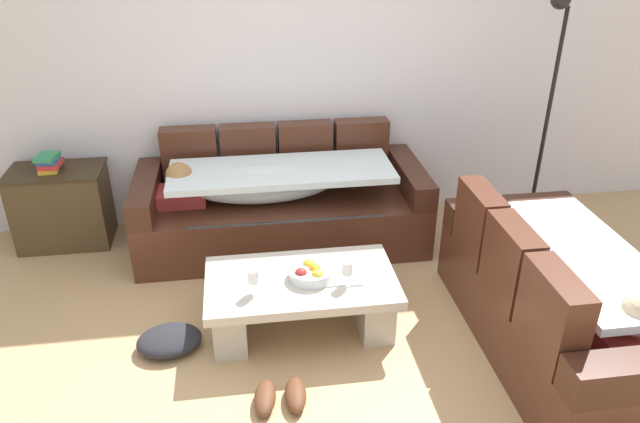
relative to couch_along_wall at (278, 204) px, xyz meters
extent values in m
plane|color=tan|center=(0.09, -1.62, -0.33)|extent=(14.00, 14.00, 0.00)
cube|color=silver|center=(0.09, 0.53, 1.02)|extent=(9.00, 0.10, 2.70)
cube|color=#4A2619|center=(0.03, -0.02, -0.12)|extent=(2.25, 0.92, 0.42)
cube|color=#4A2619|center=(-0.68, 0.36, 0.32)|extent=(0.44, 0.16, 0.46)
cube|color=#4A2619|center=(-0.20, 0.36, 0.32)|extent=(0.44, 0.16, 0.46)
cube|color=#4A2619|center=(0.27, 0.36, 0.32)|extent=(0.44, 0.16, 0.46)
cube|color=#4A2619|center=(0.74, 0.36, 0.32)|extent=(0.44, 0.16, 0.46)
cube|color=#3B1E14|center=(-1.00, -0.02, 0.19)|extent=(0.18, 0.92, 0.20)
cube|color=#3B1E14|center=(1.07, -0.02, 0.19)|extent=(0.18, 0.92, 0.20)
cube|color=#B23838|center=(-0.73, -0.03, 0.14)|extent=(0.36, 0.28, 0.11)
sphere|color=tan|center=(-0.73, -0.07, 0.30)|extent=(0.21, 0.21, 0.21)
sphere|color=#9E7042|center=(-0.73, -0.07, 0.33)|extent=(0.20, 0.20, 0.20)
ellipsoid|color=silver|center=(-0.11, -0.07, 0.23)|extent=(1.10, 0.44, 0.28)
cube|color=silver|center=(0.03, -0.09, 0.33)|extent=(1.70, 0.60, 0.05)
cube|color=silver|center=(0.03, -0.46, -0.10)|extent=(1.44, 0.04, 0.38)
cube|color=#4A2619|center=(1.61, -1.55, -0.12)|extent=(0.92, 1.82, 0.42)
cube|color=#4A2619|center=(1.23, -2.04, 0.32)|extent=(0.16, 0.46, 0.46)
cube|color=#4A2619|center=(1.23, -1.55, 0.32)|extent=(0.16, 0.46, 0.46)
cube|color=#4A2619|center=(1.23, -1.06, 0.32)|extent=(0.16, 0.46, 0.46)
cube|color=#3B1E14|center=(1.61, -0.73, 0.19)|extent=(0.92, 0.18, 0.20)
cube|color=#B23838|center=(1.62, -2.10, 0.14)|extent=(0.28, 0.36, 0.11)
sphere|color=beige|center=(1.66, -2.10, 0.30)|extent=(0.21, 0.21, 0.21)
sphere|color=#CCB793|center=(1.66, -2.10, 0.33)|extent=(0.20, 0.20, 0.20)
ellipsoid|color=silver|center=(1.66, -1.48, 0.23)|extent=(0.44, 0.90, 0.28)
cube|color=silver|center=(1.68, -1.55, 0.33)|extent=(0.60, 1.34, 0.05)
cube|color=silver|center=(2.05, -1.55, -0.10)|extent=(0.04, 1.14, 0.38)
cube|color=#BDB5A7|center=(0.06, -1.14, 0.02)|extent=(1.20, 0.68, 0.06)
cube|color=#BDB5A7|center=(-0.40, -1.14, -0.17)|extent=(0.20, 0.54, 0.32)
cube|color=#BDB5A7|center=(0.52, -1.14, -0.17)|extent=(0.20, 0.54, 0.32)
cylinder|color=silver|center=(0.12, -1.14, 0.08)|extent=(0.28, 0.28, 0.07)
sphere|color=orange|center=(0.15, -1.15, 0.11)|extent=(0.08, 0.08, 0.08)
sphere|color=gold|center=(0.12, -1.09, 0.11)|extent=(0.08, 0.08, 0.08)
sphere|color=gold|center=(0.15, -1.22, 0.11)|extent=(0.08, 0.08, 0.08)
sphere|color=#AA2826|center=(0.05, -1.18, 0.11)|extent=(0.08, 0.08, 0.08)
cylinder|color=silver|center=(-0.24, -1.26, 0.05)|extent=(0.06, 0.06, 0.01)
cylinder|color=silver|center=(-0.24, -1.26, 0.09)|extent=(0.01, 0.01, 0.07)
cylinder|color=silver|center=(-0.24, -1.26, 0.17)|extent=(0.07, 0.07, 0.08)
cylinder|color=silver|center=(0.33, -1.25, 0.05)|extent=(0.06, 0.06, 0.01)
cylinder|color=silver|center=(0.33, -1.25, 0.09)|extent=(0.01, 0.01, 0.07)
cylinder|color=silver|center=(0.33, -1.25, 0.17)|extent=(0.07, 0.07, 0.08)
cube|color=white|center=(0.29, -1.16, 0.05)|extent=(0.29, 0.23, 0.01)
cube|color=#483620|center=(-1.71, 0.23, -0.02)|extent=(0.70, 0.42, 0.62)
cube|color=#322616|center=(-1.71, 0.23, 0.30)|extent=(0.72, 0.44, 0.02)
cube|color=gold|center=(-1.74, 0.23, 0.32)|extent=(0.16, 0.21, 0.03)
cube|color=red|center=(-1.72, 0.23, 0.36)|extent=(0.15, 0.20, 0.03)
cube|color=#2D569E|center=(-1.73, 0.23, 0.39)|extent=(0.14, 0.17, 0.03)
cube|color=#338C59|center=(-1.74, 0.23, 0.42)|extent=(0.17, 0.20, 0.03)
cylinder|color=black|center=(2.13, -0.08, -0.32)|extent=(0.28, 0.28, 0.02)
cylinder|color=black|center=(2.13, -0.08, 0.59)|extent=(0.03, 0.03, 1.80)
ellipsoid|color=#59331E|center=(-0.22, -1.79, -0.29)|extent=(0.16, 0.28, 0.09)
ellipsoid|color=#59331E|center=(-0.05, -1.79, -0.29)|extent=(0.14, 0.28, 0.09)
ellipsoid|color=#232328|center=(-0.78, -1.24, -0.27)|extent=(0.42, 0.35, 0.12)
camera|label=1|loc=(-0.26, -4.24, 2.14)|focal=33.37mm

